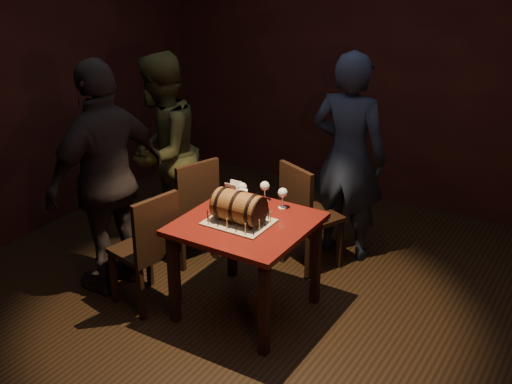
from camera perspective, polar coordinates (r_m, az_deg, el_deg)
room_shell at (r=4.33m, az=-0.05°, el=5.18°), size 5.04×5.04×2.80m
pub_table at (r=4.62m, az=-0.87°, el=-3.86°), size 0.90×0.90×0.75m
cake_board at (r=4.54m, az=-1.52°, el=-2.70°), size 0.45×0.35×0.01m
barrel_cake at (r=4.49m, az=-1.54°, el=-1.34°), size 0.40×0.24×0.24m
birthday_candles at (r=4.52m, az=-1.52°, el=-2.17°), size 0.40×0.30×0.09m
wine_glass_left at (r=4.82m, az=-1.24°, el=0.34°), size 0.07×0.07×0.16m
wine_glass_mid at (r=4.84m, az=0.79°, el=0.47°), size 0.07×0.07×0.16m
wine_glass_right at (r=4.73m, az=2.38°, el=-0.13°), size 0.07×0.07×0.16m
pint_of_ale at (r=4.73m, az=-1.16°, el=-0.70°), size 0.07×0.07×0.15m
menu_card at (r=4.92m, az=-2.03°, el=0.15°), size 0.10×0.05×0.13m
chair_back at (r=5.28m, az=4.37°, el=-1.71°), size 0.53×0.53×0.93m
chair_left_rear at (r=5.39m, az=-5.70°, el=-1.18°), size 0.51×0.51×0.93m
chair_left_front at (r=4.80m, az=-9.46°, el=-4.66°), size 0.47×0.47×0.93m
person_back at (r=5.42m, az=8.20°, el=3.07°), size 0.67×0.46×1.79m
person_left_rear at (r=5.61m, az=-8.40°, el=3.46°), size 0.83×0.97×1.73m
person_left_front at (r=4.98m, az=-13.09°, el=1.15°), size 0.57×1.12×1.84m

